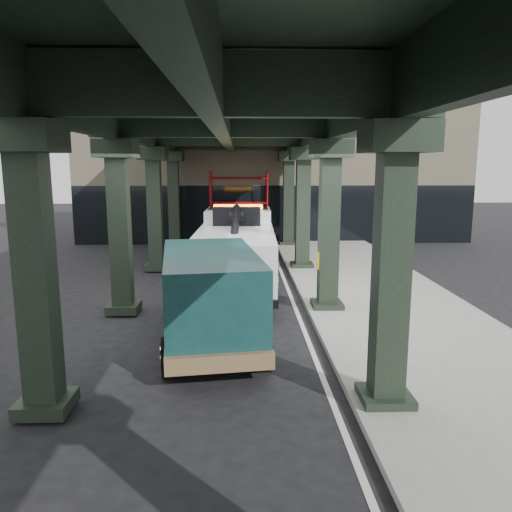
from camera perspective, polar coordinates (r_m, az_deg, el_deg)
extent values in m
plane|color=black|center=(12.98, -1.88, -8.99)|extent=(90.00, 90.00, 0.00)
cube|color=gray|center=(15.53, 15.04, -5.80)|extent=(5.00, 40.00, 0.15)
cube|color=silver|center=(14.98, 4.67, -6.33)|extent=(0.12, 38.00, 0.01)
cube|color=black|center=(8.83, 15.19, -1.77)|extent=(0.55, 0.55, 5.00)
cube|color=black|center=(8.66, 15.91, 12.95)|extent=(1.10, 1.10, 0.50)
cube|color=black|center=(9.58, 14.51, -15.47)|extent=(0.90, 0.90, 0.24)
cube|color=black|center=(14.60, 8.33, 3.17)|extent=(0.55, 0.55, 5.00)
cube|color=black|center=(14.49, 8.56, 12.03)|extent=(1.10, 1.10, 0.50)
cube|color=black|center=(15.06, 8.10, -5.63)|extent=(0.90, 0.90, 0.24)
cube|color=black|center=(20.49, 5.36, 5.28)|extent=(0.55, 0.55, 5.00)
cube|color=black|center=(20.42, 5.47, 11.58)|extent=(1.10, 1.10, 0.50)
cube|color=black|center=(20.83, 5.26, -1.09)|extent=(0.90, 0.90, 0.24)
cube|color=black|center=(26.44, 3.72, 6.44)|extent=(0.55, 0.55, 5.00)
cube|color=black|center=(26.38, 3.78, 11.32)|extent=(1.10, 1.10, 0.50)
cube|color=black|center=(26.70, 3.66, 1.46)|extent=(0.90, 0.90, 0.24)
cube|color=black|center=(9.11, -23.88, -1.95)|extent=(0.55, 0.55, 5.00)
cube|color=black|center=(8.94, -24.95, 12.30)|extent=(1.10, 1.10, 0.50)
cube|color=black|center=(9.83, -22.86, -15.29)|extent=(0.90, 0.90, 0.24)
cube|color=black|center=(14.76, -15.28, 2.99)|extent=(0.55, 0.55, 5.00)
cube|color=black|center=(14.66, -15.71, 11.74)|extent=(1.10, 1.10, 0.50)
cube|color=black|center=(15.22, -14.87, -5.70)|extent=(0.90, 0.90, 0.24)
cube|color=black|center=(20.61, -11.49, 5.15)|extent=(0.55, 0.55, 5.00)
cube|color=black|center=(20.54, -11.72, 11.41)|extent=(1.10, 1.10, 0.50)
cube|color=black|center=(20.94, -11.26, -1.19)|extent=(0.90, 0.90, 0.24)
cube|color=black|center=(26.53, -9.37, 6.34)|extent=(0.55, 0.55, 5.00)
cube|color=black|center=(26.47, -9.51, 11.20)|extent=(1.10, 1.10, 0.50)
cube|color=black|center=(26.79, -9.22, 1.38)|extent=(0.90, 0.90, 0.24)
cube|color=black|center=(14.54, 8.65, 15.18)|extent=(0.35, 32.00, 1.10)
cube|color=black|center=(14.70, -15.87, 14.85)|extent=(0.35, 32.00, 1.10)
cube|color=black|center=(14.31, -3.69, 15.35)|extent=(0.35, 32.00, 1.10)
cube|color=black|center=(14.39, -3.72, 18.13)|extent=(7.40, 32.00, 0.30)
cube|color=#C6B793|center=(32.31, 1.63, 9.83)|extent=(22.00, 10.00, 8.00)
cylinder|color=#AA0D13|center=(27.29, -5.12, 5.49)|extent=(0.08, 0.08, 4.00)
cylinder|color=#AA0D13|center=(26.49, -5.21, 5.34)|extent=(0.08, 0.08, 4.00)
cylinder|color=#AA0D13|center=(27.29, 1.21, 5.53)|extent=(0.08, 0.08, 4.00)
cylinder|color=#AA0D13|center=(26.49, 1.31, 5.38)|extent=(0.08, 0.08, 4.00)
cylinder|color=#AA0D13|center=(27.35, -1.94, 3.43)|extent=(3.00, 0.08, 0.08)
cylinder|color=#AA0D13|center=(27.22, -1.95, 6.14)|extent=(3.00, 0.08, 0.08)
cylinder|color=#AA0D13|center=(27.16, -1.97, 8.88)|extent=(3.00, 0.08, 0.08)
cube|color=black|center=(17.32, -2.28, -1.50)|extent=(1.31, 7.97, 0.26)
cube|color=white|center=(19.83, -2.01, 2.65)|extent=(2.57, 2.62, 1.90)
cube|color=white|center=(21.01, -1.90, 1.62)|extent=(2.51, 0.82, 0.95)
cube|color=black|center=(20.03, -1.99, 4.25)|extent=(2.37, 1.45, 0.90)
cube|color=white|center=(16.00, -2.45, 0.01)|extent=(2.71, 5.37, 1.48)
cube|color=orange|center=(19.51, -2.05, 5.65)|extent=(1.91, 0.36, 0.17)
cube|color=black|center=(17.95, -2.21, 4.55)|extent=(1.71, 0.69, 0.63)
cylinder|color=black|center=(16.09, -2.45, 2.93)|extent=(0.37, 3.71, 1.42)
cube|color=black|center=(13.62, -2.88, -6.42)|extent=(0.36, 1.49, 0.19)
cube|color=black|center=(12.93, -3.03, -7.59)|extent=(1.70, 0.32, 0.19)
cylinder|color=black|center=(20.38, -5.23, -0.19)|extent=(0.41, 1.18, 1.16)
cylinder|color=silver|center=(20.38, -5.23, -0.19)|extent=(0.43, 0.65, 0.64)
cylinder|color=black|center=(20.31, 1.33, -0.19)|extent=(0.41, 1.18, 1.16)
cylinder|color=silver|center=(20.31, 1.33, -0.19)|extent=(0.43, 0.65, 0.64)
cylinder|color=black|center=(16.98, -6.26, -2.35)|extent=(0.41, 1.18, 1.16)
cylinder|color=silver|center=(16.98, -6.26, -2.35)|extent=(0.43, 0.65, 0.64)
cylinder|color=black|center=(16.89, 1.62, -2.36)|extent=(0.41, 1.18, 1.16)
cylinder|color=silver|center=(16.89, 1.62, -2.36)|extent=(0.43, 0.65, 0.64)
cylinder|color=black|center=(15.65, -6.79, -3.46)|extent=(0.41, 1.18, 1.16)
cylinder|color=silver|center=(15.65, -6.79, -3.46)|extent=(0.43, 0.65, 0.64)
cylinder|color=black|center=(15.55, 1.77, -3.48)|extent=(0.41, 1.18, 1.16)
cylinder|color=silver|center=(15.55, 1.77, -3.48)|extent=(0.43, 0.65, 0.64)
cube|color=#0F3838|center=(14.50, -6.01, -3.08)|extent=(2.16, 1.35, 0.89)
cube|color=#0F3838|center=(11.76, -5.23, -4.26)|extent=(2.65, 4.71, 1.94)
cube|color=olive|center=(12.36, -5.31, -7.37)|extent=(2.84, 5.80, 0.35)
cube|color=black|center=(13.94, -5.98, -0.28)|extent=(1.98, 0.68, 0.83)
cube|color=black|center=(11.93, -5.37, -1.60)|extent=(2.57, 3.82, 0.55)
cube|color=silver|center=(15.10, -6.11, -4.09)|extent=(1.99, 0.38, 0.30)
cylinder|color=black|center=(14.56, -9.89, -5.27)|extent=(0.39, 0.86, 0.83)
cylinder|color=silver|center=(14.56, -9.89, -5.27)|extent=(0.38, 0.50, 0.46)
cylinder|color=black|center=(14.67, -2.07, -5.00)|extent=(0.39, 0.86, 0.83)
cylinder|color=silver|center=(14.67, -2.07, -5.00)|extent=(0.38, 0.50, 0.46)
cylinder|color=black|center=(10.60, -10.00, -11.30)|extent=(0.39, 0.86, 0.83)
cylinder|color=silver|center=(10.60, -10.00, -11.30)|extent=(0.38, 0.50, 0.46)
cylinder|color=black|center=(10.75, 0.85, -10.83)|extent=(0.39, 0.86, 0.83)
cylinder|color=silver|center=(10.75, 0.85, -10.83)|extent=(0.38, 0.50, 0.46)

